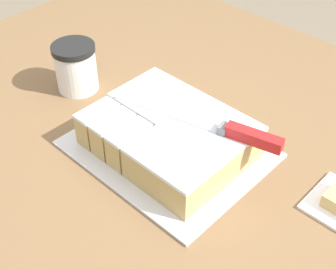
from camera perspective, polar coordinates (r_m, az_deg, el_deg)
name	(u,v)px	position (r m, az deg, el deg)	size (l,w,h in m)	color
cake_board	(168,149)	(0.89, 0.00, -1.79)	(0.35, 0.28, 0.01)	silver
cake	(170,135)	(0.87, 0.23, -0.02)	(0.29, 0.22, 0.07)	tan
knife	(231,131)	(0.82, 7.72, 0.46)	(0.33, 0.10, 0.02)	silver
coffee_cup	(76,67)	(1.05, -11.18, 8.05)	(0.09, 0.09, 0.11)	white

